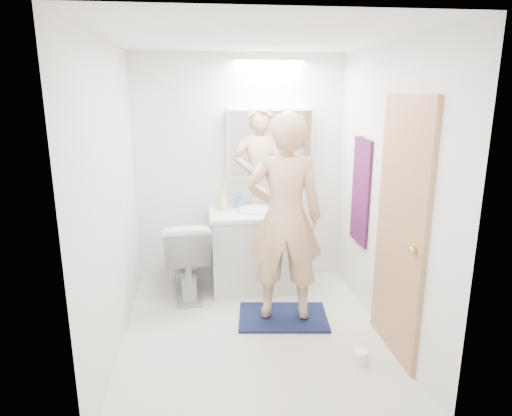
{
  "coord_description": "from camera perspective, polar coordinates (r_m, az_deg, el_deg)",
  "views": [
    {
      "loc": [
        -0.39,
        -3.45,
        2.02
      ],
      "look_at": [
        0.05,
        0.25,
        1.05
      ],
      "focal_mm": 31.58,
      "sensor_mm": 36.0,
      "label": 1
    }
  ],
  "objects": [
    {
      "name": "floor",
      "position": [
        4.01,
        -0.3,
        -15.61
      ],
      "size": [
        2.5,
        2.5,
        0.0
      ],
      "primitive_type": "plane",
      "color": "silver",
      "rests_on": "ground"
    },
    {
      "name": "ceiling",
      "position": [
        3.49,
        -0.35,
        20.86
      ],
      "size": [
        2.5,
        2.5,
        0.0
      ],
      "primitive_type": "plane",
      "rotation": [
        3.14,
        0.0,
        0.0
      ],
      "color": "white",
      "rests_on": "floor"
    },
    {
      "name": "wall_back",
      "position": [
        4.78,
        -2.02,
        4.73
      ],
      "size": [
        2.5,
        0.0,
        2.5
      ],
      "primitive_type": "plane",
      "rotation": [
        1.57,
        0.0,
        0.0
      ],
      "color": "white",
      "rests_on": "floor"
    },
    {
      "name": "wall_front",
      "position": [
        2.38,
        3.1,
        -5.62
      ],
      "size": [
        2.5,
        0.0,
        2.5
      ],
      "primitive_type": "plane",
      "rotation": [
        -1.57,
        0.0,
        0.0
      ],
      "color": "white",
      "rests_on": "floor"
    },
    {
      "name": "wall_left",
      "position": [
        3.61,
        -17.94,
        0.76
      ],
      "size": [
        0.0,
        2.5,
        2.5
      ],
      "primitive_type": "plane",
      "rotation": [
        1.57,
        0.0,
        1.57
      ],
      "color": "white",
      "rests_on": "floor"
    },
    {
      "name": "wall_right",
      "position": [
        3.84,
        16.21,
        1.7
      ],
      "size": [
        0.0,
        2.5,
        2.5
      ],
      "primitive_type": "plane",
      "rotation": [
        1.57,
        0.0,
        -1.57
      ],
      "color": "white",
      "rests_on": "floor"
    },
    {
      "name": "vanity_cabinet",
      "position": [
        4.73,
        -0.04,
        -5.54
      ],
      "size": [
        0.9,
        0.55,
        0.78
      ],
      "primitive_type": "cube",
      "color": "silver",
      "rests_on": "floor"
    },
    {
      "name": "countertop",
      "position": [
        4.61,
        -0.04,
        -0.75
      ],
      "size": [
        0.95,
        0.58,
        0.04
      ],
      "primitive_type": "cube",
      "color": "white",
      "rests_on": "vanity_cabinet"
    },
    {
      "name": "sink_basin",
      "position": [
        4.63,
        -0.08,
        -0.23
      ],
      "size": [
        0.36,
        0.36,
        0.03
      ],
      "primitive_type": "cylinder",
      "color": "white",
      "rests_on": "countertop"
    },
    {
      "name": "faucet",
      "position": [
        4.79,
        -0.35,
        1.1
      ],
      "size": [
        0.02,
        0.02,
        0.16
      ],
      "primitive_type": "cylinder",
      "color": "#B9B9BE",
      "rests_on": "countertop"
    },
    {
      "name": "medicine_cabinet",
      "position": [
        4.7,
        1.71,
        8.25
      ],
      "size": [
        0.88,
        0.14,
        0.7
      ],
      "primitive_type": "cube",
      "color": "white",
      "rests_on": "wall_back"
    },
    {
      "name": "mirror_panel",
      "position": [
        4.63,
        1.85,
        8.15
      ],
      "size": [
        0.84,
        0.01,
        0.66
      ],
      "primitive_type": "cube",
      "color": "silver",
      "rests_on": "medicine_cabinet"
    },
    {
      "name": "toilet",
      "position": [
        4.6,
        -9.03,
        -6.19
      ],
      "size": [
        0.55,
        0.84,
        0.8
      ],
      "primitive_type": "imported",
      "rotation": [
        0.0,
        0.0,
        3.27
      ],
      "color": "white",
      "rests_on": "floor"
    },
    {
      "name": "bath_rug",
      "position": [
        4.25,
        3.44,
        -13.62
      ],
      "size": [
        0.86,
        0.64,
        0.02
      ],
      "primitive_type": "cube",
      "rotation": [
        0.0,
        0.0,
        -0.12
      ],
      "color": "#131F3D",
      "rests_on": "floor"
    },
    {
      "name": "person",
      "position": [
        3.89,
        3.65,
        -1.28
      ],
      "size": [
        0.71,
        0.51,
        1.82
      ],
      "primitive_type": "imported",
      "rotation": [
        0.0,
        0.0,
        3.02
      ],
      "color": "tan",
      "rests_on": "bath_rug"
    },
    {
      "name": "door",
      "position": [
        3.58,
        17.83,
        -2.69
      ],
      "size": [
        0.04,
        0.8,
        2.0
      ],
      "primitive_type": "cube",
      "color": "tan",
      "rests_on": "wall_right"
    },
    {
      "name": "door_knob",
      "position": [
        3.32,
        19.25,
        -5.07
      ],
      "size": [
        0.06,
        0.06,
        0.06
      ],
      "primitive_type": "sphere",
      "color": "gold",
      "rests_on": "door"
    },
    {
      "name": "towel",
      "position": [
        4.36,
        13.08,
        2.03
      ],
      "size": [
        0.02,
        0.42,
        1.0
      ],
      "primitive_type": "cube",
      "color": "#17133E",
      "rests_on": "wall_right"
    },
    {
      "name": "towel_hook",
      "position": [
        4.27,
        13.32,
        8.85
      ],
      "size": [
        0.07,
        0.02,
        0.02
      ],
      "primitive_type": "cylinder",
      "rotation": [
        0.0,
        1.57,
        0.0
      ],
      "color": "silver",
      "rests_on": "wall_right"
    },
    {
      "name": "soap_bottle_a",
      "position": [
        4.69,
        -4.13,
        1.17
      ],
      "size": [
        0.12,
        0.12,
        0.22
      ],
      "primitive_type": "imported",
      "rotation": [
        0.0,
        0.0,
        0.7
      ],
      "color": "beige",
      "rests_on": "countertop"
    },
    {
      "name": "soap_bottle_b",
      "position": [
        4.74,
        -2.06,
        1.02
      ],
      "size": [
        0.11,
        0.11,
        0.17
      ],
      "primitive_type": "imported",
      "rotation": [
        0.0,
        0.0,
        -0.7
      ],
      "color": "#5B86C3",
      "rests_on": "countertop"
    },
    {
      "name": "toothbrush_cup",
      "position": [
        4.77,
        2.29,
        0.65
      ],
      "size": [
        0.12,
        0.12,
        0.1
      ],
      "primitive_type": "imported",
      "rotation": [
        0.0,
        0.0,
        -0.17
      ],
      "color": "#4559D1",
      "rests_on": "countertop"
    },
    {
      "name": "toilet_paper_roll",
      "position": [
        3.71,
        13.08,
        -17.91
      ],
      "size": [
        0.11,
        0.11,
        0.1
      ],
      "primitive_type": "cylinder",
      "color": "white",
      "rests_on": "floor"
    }
  ]
}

